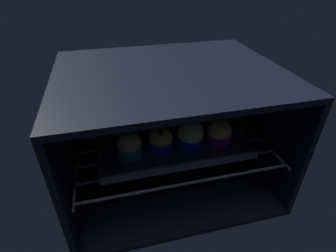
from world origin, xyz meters
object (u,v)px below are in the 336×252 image
at_px(muffin_row1_col1, 155,123).
at_px(muffin_row2_col2, 175,108).
at_px(muffin_row1_col0, 125,128).
at_px(baking_tray, 168,133).
at_px(muffin_row0_col3, 219,133).
at_px(muffin_row0_col2, 190,135).
at_px(muffin_row2_col0, 124,113).
at_px(muffin_row0_col0, 129,145).
at_px(muffin_row2_col1, 150,109).
at_px(muffin_row2_col3, 199,103).
at_px(muffin_row1_col3, 207,116).
at_px(muffin_row0_col1, 161,140).
at_px(muffin_row1_col2, 181,120).

relative_size(muffin_row1_col1, muffin_row2_col2, 1.02).
bearing_deg(muffin_row1_col0, baking_tray, 0.10).
xyz_separation_m(muffin_row0_col3, muffin_row1_col1, (-0.17, 0.09, 0.00)).
bearing_deg(muffin_row0_col2, muffin_row0_col3, -3.64).
bearing_deg(muffin_row2_col0, muffin_row0_col0, -91.15).
height_order(muffin_row2_col0, muffin_row2_col1, muffin_row2_col0).
relative_size(muffin_row1_col0, muffin_row2_col0, 0.99).
height_order(baking_tray, muffin_row0_col3, muffin_row0_col3).
xyz_separation_m(muffin_row2_col2, muffin_row2_col3, (0.08, 0.00, 0.00)).
bearing_deg(muffin_row0_col2, muffin_row1_col3, 46.11).
relative_size(muffin_row0_col0, muffin_row0_col3, 1.08).
xyz_separation_m(muffin_row0_col1, muffin_row2_col3, (0.17, 0.17, 0.00)).
distance_m(baking_tray, muffin_row1_col1, 0.06).
relative_size(muffin_row0_col0, muffin_row1_col2, 0.96).
relative_size(baking_tray, muffin_row2_col0, 5.39).
xyz_separation_m(muffin_row0_col0, muffin_row1_col1, (0.09, 0.09, 0.00)).
height_order(baking_tray, muffin_row2_col2, muffin_row2_col2).
relative_size(muffin_row0_col0, muffin_row1_col3, 0.99).
xyz_separation_m(baking_tray, muffin_row2_col0, (-0.12, 0.08, 0.04)).
xyz_separation_m(muffin_row0_col2, muffin_row1_col0, (-0.17, 0.08, -0.00)).
bearing_deg(muffin_row2_col1, muffin_row1_col0, -135.75).
bearing_deg(muffin_row1_col1, muffin_row2_col0, 136.25).
xyz_separation_m(muffin_row1_col0, muffin_row1_col3, (0.25, 0.00, 0.00)).
bearing_deg(muffin_row0_col2, muffin_row1_col0, 154.37).
distance_m(muffin_row1_col0, muffin_row1_col2, 0.17).
bearing_deg(muffin_row2_col1, muffin_row1_col2, -48.79).
bearing_deg(muffin_row0_col2, muffin_row0_col0, -179.50).
bearing_deg(muffin_row1_col2, muffin_row0_col2, -87.80).
bearing_deg(muffin_row0_col0, muffin_row1_col0, 91.86).
bearing_deg(muffin_row1_col0, muffin_row0_col1, -42.32).
height_order(muffin_row0_col3, muffin_row2_col1, muffin_row2_col1).
xyz_separation_m(baking_tray, muffin_row0_col1, (-0.04, -0.08, 0.04)).
bearing_deg(muffin_row2_col3, muffin_row1_col0, -161.60).
bearing_deg(muffin_row1_col1, muffin_row1_col0, -177.53).
bearing_deg(muffin_row0_col0, muffin_row0_col3, -0.87).
bearing_deg(muffin_row1_col2, muffin_row1_col3, 2.35).
relative_size(baking_tray, muffin_row2_col3, 5.35).
height_order(muffin_row0_col0, muffin_row0_col3, muffin_row0_col0).
relative_size(baking_tray, muffin_row2_col2, 5.54).
relative_size(muffin_row2_col0, muffin_row2_col3, 0.99).
distance_m(muffin_row0_col0, muffin_row0_col2, 0.17).
xyz_separation_m(muffin_row1_col3, muffin_row2_col2, (-0.08, 0.08, -0.00)).
bearing_deg(muffin_row0_col0, muffin_row1_col1, 45.44).
height_order(muffin_row1_col2, muffin_row1_col3, muffin_row1_col2).
relative_size(muffin_row0_col2, muffin_row1_col1, 1.05).
height_order(muffin_row0_col3, muffin_row2_col0, muffin_row2_col0).
bearing_deg(muffin_row2_col2, muffin_row0_col1, -117.71).
bearing_deg(baking_tray, muffin_row1_col0, -179.90).
relative_size(baking_tray, muffin_row1_col3, 5.21).
bearing_deg(baking_tray, muffin_row1_col1, 174.79).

